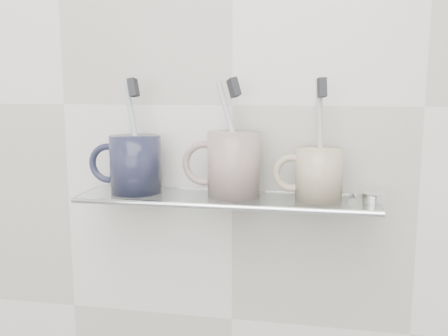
% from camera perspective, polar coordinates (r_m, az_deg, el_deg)
% --- Properties ---
extents(wall_back, '(2.50, 0.00, 2.50)m').
position_cam_1_polar(wall_back, '(0.88, 0.95, 7.17)').
color(wall_back, silver).
rests_on(wall_back, ground).
extents(shelf_glass, '(0.50, 0.12, 0.01)m').
position_cam_1_polar(shelf_glass, '(0.84, 0.21, -3.54)').
color(shelf_glass, silver).
rests_on(shelf_glass, wall_back).
extents(shelf_rail, '(0.50, 0.01, 0.01)m').
position_cam_1_polar(shelf_rail, '(0.79, -0.54, -4.43)').
color(shelf_rail, silver).
rests_on(shelf_rail, shelf_glass).
extents(bracket_left, '(0.02, 0.03, 0.02)m').
position_cam_1_polar(bracket_left, '(0.95, -11.89, -2.96)').
color(bracket_left, silver).
rests_on(bracket_left, wall_back).
extents(bracket_right, '(0.02, 0.03, 0.02)m').
position_cam_1_polar(bracket_right, '(0.88, 14.43, -4.02)').
color(bracket_right, silver).
rests_on(bracket_right, wall_back).
extents(mug_left, '(0.11, 0.11, 0.10)m').
position_cam_1_polar(mug_left, '(0.88, -10.06, 0.43)').
color(mug_left, '#1A1D33').
rests_on(mug_left, shelf_glass).
extents(mug_left_handle, '(0.07, 0.01, 0.07)m').
position_cam_1_polar(mug_left_handle, '(0.90, -13.07, 0.52)').
color(mug_left_handle, '#1A1D33').
rests_on(mug_left_handle, mug_left).
extents(toothbrush_left, '(0.05, 0.03, 0.19)m').
position_cam_1_polar(toothbrush_left, '(0.87, -10.16, 3.77)').
color(toothbrush_left, '#A9BCC2').
rests_on(toothbrush_left, mug_left).
extents(bristles_left, '(0.02, 0.03, 0.03)m').
position_cam_1_polar(bristles_left, '(0.87, -10.31, 9.04)').
color(bristles_left, '#26272B').
rests_on(bristles_left, toothbrush_left).
extents(mug_center, '(0.11, 0.11, 0.11)m').
position_cam_1_polar(mug_center, '(0.83, 1.11, 0.42)').
color(mug_center, silver).
rests_on(mug_center, shelf_glass).
extents(mug_center_handle, '(0.08, 0.01, 0.08)m').
position_cam_1_polar(mug_center_handle, '(0.84, -2.25, 0.51)').
color(mug_center_handle, silver).
rests_on(mug_center_handle, mug_center).
extents(toothbrush_center, '(0.07, 0.03, 0.19)m').
position_cam_1_polar(toothbrush_center, '(0.83, 1.12, 3.62)').
color(toothbrush_center, silver).
rests_on(toothbrush_center, mug_center).
extents(bristles_center, '(0.03, 0.03, 0.04)m').
position_cam_1_polar(bristles_center, '(0.82, 1.14, 9.18)').
color(bristles_center, '#26272B').
rests_on(bristles_center, toothbrush_center).
extents(mug_right, '(0.08, 0.08, 0.09)m').
position_cam_1_polar(mug_right, '(0.82, 10.81, -0.67)').
color(mug_right, beige).
rests_on(mug_right, shelf_glass).
extents(mug_right_handle, '(0.06, 0.01, 0.06)m').
position_cam_1_polar(mug_right_handle, '(0.82, 7.75, -0.58)').
color(mug_right_handle, beige).
rests_on(mug_right_handle, mug_right).
extents(toothbrush_right, '(0.02, 0.03, 0.19)m').
position_cam_1_polar(toothbrush_right, '(0.81, 10.93, 3.37)').
color(toothbrush_right, '#BAAAA3').
rests_on(toothbrush_right, mug_right).
extents(bristles_right, '(0.02, 0.03, 0.03)m').
position_cam_1_polar(bristles_right, '(0.81, 11.11, 9.00)').
color(bristles_right, '#26272B').
rests_on(bristles_right, toothbrush_right).
extents(chrome_cap, '(0.04, 0.04, 0.01)m').
position_cam_1_polar(chrome_cap, '(0.83, 16.71, -3.23)').
color(chrome_cap, silver).
rests_on(chrome_cap, shelf_glass).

